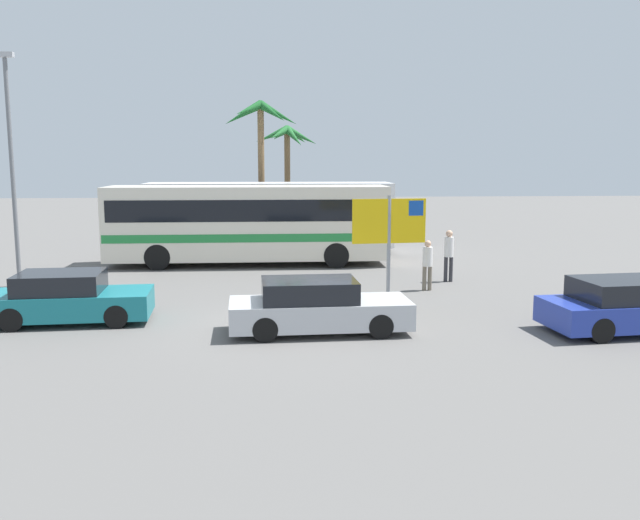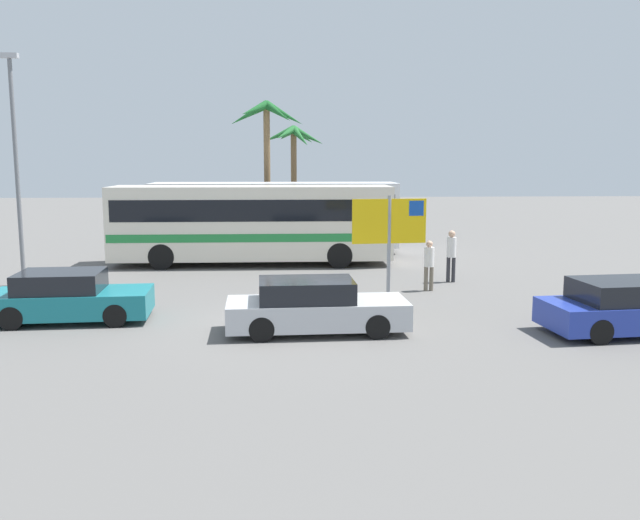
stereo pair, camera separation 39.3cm
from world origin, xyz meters
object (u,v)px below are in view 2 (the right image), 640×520
bus_front_coach (252,221)px  car_teal (69,297)px  car_silver (314,307)px  ferry_sign (391,225)px  car_blue (630,308)px  pedestrian_by_bus (451,252)px  bus_rear_coach (274,213)px  pedestrian_near_sign (429,261)px

bus_front_coach → car_teal: size_ratio=2.67×
car_teal → car_silver: bearing=-16.8°
car_silver → ferry_sign: bearing=51.2°
car_blue → pedestrian_by_bus: (-2.67, 7.10, 0.44)m
bus_rear_coach → pedestrian_by_bus: bus_rear_coach is taller
car_blue → car_silver: (-7.71, 0.49, -0.00)m
pedestrian_by_bus → bus_rear_coach: bearing=45.6°
bus_front_coach → pedestrian_near_sign: bus_front_coach is taller
bus_front_coach → pedestrian_by_bus: bus_front_coach is taller
bus_rear_coach → car_silver: bearing=-85.3°
bus_front_coach → car_teal: (-4.36, -9.55, -1.15)m
bus_front_coach → car_teal: bearing=-114.5°
car_silver → pedestrian_near_sign: size_ratio=2.73×
ferry_sign → car_teal: (-8.78, -1.72, -1.69)m
bus_front_coach → pedestrian_near_sign: (5.99, -5.94, -0.82)m
ferry_sign → pedestrian_near_sign: bearing=44.7°
bus_front_coach → bus_rear_coach: (0.84, 3.70, 0.00)m
ferry_sign → car_blue: size_ratio=0.72×
bus_rear_coach → pedestrian_by_bus: 10.27m
bus_front_coach → car_blue: bus_front_coach is taller
car_teal → pedestrian_near_sign: 10.96m
car_teal → pedestrian_by_bus: (11.44, 5.12, 0.44)m
car_silver → bus_rear_coach: bearing=92.3°
car_silver → pedestrian_by_bus: (5.03, 6.61, 0.44)m
bus_front_coach → car_silver: 11.29m
bus_rear_coach → pedestrian_near_sign: bearing=-61.9°
pedestrian_by_bus → pedestrian_near_sign: 1.87m
bus_rear_coach → pedestrian_by_bus: (6.24, -8.13, -0.71)m
bus_rear_coach → pedestrian_by_bus: size_ratio=6.18×
car_teal → car_silver: size_ratio=0.93×
bus_rear_coach → pedestrian_near_sign: bus_rear_coach is taller
bus_rear_coach → car_blue: 17.68m
bus_front_coach → car_silver: size_ratio=2.49×
car_teal → ferry_sign: bearing=7.4°
car_silver → pedestrian_by_bus: bearing=50.4°
ferry_sign → car_teal: 9.11m
bus_front_coach → car_silver: bus_front_coach is taller
bus_front_coach → pedestrian_by_bus: (7.08, -4.43, -0.71)m
ferry_sign → car_silver: size_ratio=0.71×
bus_rear_coach → car_teal: size_ratio=2.67×
car_teal → pedestrian_by_bus: pedestrian_by_bus is taller
bus_front_coach → bus_rear_coach: bearing=77.2°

